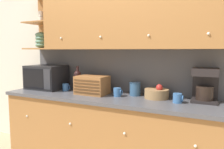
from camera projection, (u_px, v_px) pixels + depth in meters
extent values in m
cube|color=beige|center=(120.00, 66.00, 2.89)|extent=(5.11, 0.06, 2.60)
cube|color=#A36B38|center=(109.00, 136.00, 2.67)|extent=(2.71, 0.62, 0.91)
cube|color=#4C4C51|center=(108.00, 98.00, 2.61)|extent=(2.73, 0.65, 0.04)
sphere|color=white|center=(27.00, 116.00, 2.81)|extent=(0.03, 0.03, 0.03)
sphere|color=white|center=(70.00, 124.00, 2.51)|extent=(0.03, 0.03, 0.03)
sphere|color=white|center=(124.00, 133.00, 2.22)|extent=(0.03, 0.03, 0.03)
sphere|color=white|center=(195.00, 146.00, 1.93)|extent=(0.03, 0.03, 0.03)
cube|color=#4C4C51|center=(119.00, 71.00, 2.86)|extent=(2.71, 0.01, 0.56)
cube|color=#A36B38|center=(130.00, 15.00, 2.54)|extent=(2.29, 0.36, 0.79)
cube|color=#A36B38|center=(49.00, 23.00, 3.28)|extent=(0.42, 0.02, 0.79)
cube|color=#A36B38|center=(42.00, 49.00, 3.17)|extent=(0.42, 0.36, 0.02)
cube|color=#A36B38|center=(41.00, 23.00, 3.13)|extent=(0.42, 0.36, 0.02)
sphere|color=white|center=(61.00, 38.00, 2.77)|extent=(0.03, 0.03, 0.03)
sphere|color=white|center=(100.00, 37.00, 2.52)|extent=(0.03, 0.03, 0.03)
sphere|color=white|center=(149.00, 35.00, 2.28)|extent=(0.03, 0.03, 0.03)
sphere|color=white|center=(208.00, 34.00, 2.03)|extent=(0.03, 0.03, 0.03)
ellipsoid|color=slate|center=(42.00, 45.00, 3.16)|extent=(0.18, 0.18, 0.08)
ellipsoid|color=slate|center=(42.00, 42.00, 3.16)|extent=(0.18, 0.18, 0.08)
ellipsoid|color=slate|center=(42.00, 38.00, 3.15)|extent=(0.18, 0.18, 0.08)
ellipsoid|color=slate|center=(42.00, 35.00, 3.15)|extent=(0.18, 0.18, 0.08)
cylinder|color=silver|center=(41.00, 20.00, 3.12)|extent=(0.07, 0.07, 0.08)
cylinder|color=silver|center=(41.00, 14.00, 3.11)|extent=(0.07, 0.07, 0.08)
cube|color=black|center=(46.00, 77.00, 3.12)|extent=(0.52, 0.38, 0.33)
cube|color=black|center=(33.00, 78.00, 2.97)|extent=(0.36, 0.01, 0.27)
cube|color=#2D2D33|center=(47.00, 79.00, 2.86)|extent=(0.11, 0.01, 0.27)
cylinder|color=#38669E|center=(66.00, 87.00, 2.96)|extent=(0.08, 0.08, 0.10)
torus|color=#38669E|center=(68.00, 87.00, 2.94)|extent=(0.01, 0.07, 0.07)
cylinder|color=black|center=(78.00, 83.00, 2.91)|extent=(0.09, 0.09, 0.23)
sphere|color=black|center=(78.00, 74.00, 2.90)|extent=(0.09, 0.09, 0.09)
cylinder|color=black|center=(77.00, 69.00, 2.89)|extent=(0.03, 0.03, 0.08)
cube|color=#996033|center=(92.00, 85.00, 2.74)|extent=(0.38, 0.27, 0.23)
cube|color=#54351C|center=(86.00, 93.00, 2.62)|extent=(0.35, 0.01, 0.02)
cube|color=#54351C|center=(86.00, 90.00, 2.62)|extent=(0.35, 0.01, 0.02)
cube|color=#54351C|center=(86.00, 87.00, 2.61)|extent=(0.35, 0.01, 0.02)
cube|color=#54351C|center=(86.00, 84.00, 2.61)|extent=(0.35, 0.01, 0.02)
cube|color=#54351C|center=(86.00, 81.00, 2.60)|extent=(0.35, 0.01, 0.02)
cylinder|color=#38669E|center=(117.00, 92.00, 2.60)|extent=(0.09, 0.09, 0.10)
torus|color=#38669E|center=(121.00, 92.00, 2.58)|extent=(0.01, 0.07, 0.07)
cylinder|color=#33567A|center=(135.00, 89.00, 2.65)|extent=(0.13, 0.13, 0.15)
cylinder|color=navy|center=(135.00, 83.00, 2.64)|extent=(0.14, 0.14, 0.01)
cylinder|color=#937047|center=(157.00, 94.00, 2.50)|extent=(0.28, 0.28, 0.11)
sphere|color=red|center=(159.00, 88.00, 2.46)|extent=(0.08, 0.08, 0.08)
cylinder|color=#38669E|center=(177.00, 98.00, 2.28)|extent=(0.09, 0.09, 0.10)
torus|color=#38669E|center=(183.00, 98.00, 2.26)|extent=(0.01, 0.07, 0.07)
cube|color=black|center=(204.00, 101.00, 2.31)|extent=(0.26, 0.23, 0.03)
cylinder|color=black|center=(204.00, 93.00, 2.29)|extent=(0.18, 0.18, 0.15)
cube|color=black|center=(205.00, 84.00, 2.37)|extent=(0.26, 0.05, 0.36)
cube|color=black|center=(206.00, 72.00, 2.28)|extent=(0.26, 0.23, 0.08)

